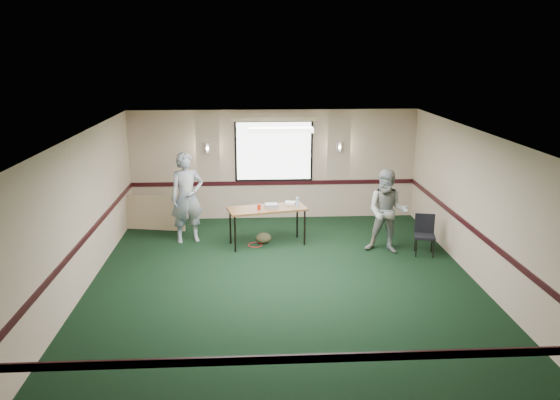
{
  "coord_description": "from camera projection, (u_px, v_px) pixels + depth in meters",
  "views": [
    {
      "loc": [
        -0.59,
        -9.12,
        4.09
      ],
      "look_at": [
        0.0,
        1.3,
        1.2
      ],
      "focal_mm": 35.0,
      "sensor_mm": 36.0,
      "label": 1
    }
  ],
  "objects": [
    {
      "name": "duffel_bag",
      "position": [
        264.0,
        238.0,
        11.88
      ],
      "size": [
        0.37,
        0.31,
        0.24
      ],
      "primitive_type": "ellipsoid",
      "rotation": [
        0.0,
        0.0,
        -0.17
      ],
      "color": "#4E472C",
      "rests_on": "ground"
    },
    {
      "name": "water_bottle",
      "position": [
        297.0,
        202.0,
        11.7
      ],
      "size": [
        0.06,
        0.06,
        0.21
      ],
      "primitive_type": "cylinder",
      "color": "#81A7D4",
      "rests_on": "folding_table"
    },
    {
      "name": "cable_coil",
      "position": [
        255.0,
        245.0,
        11.79
      ],
      "size": [
        0.31,
        0.31,
        0.02
      ],
      "primitive_type": "torus",
      "rotation": [
        0.0,
        0.0,
        -0.01
      ],
      "color": "red",
      "rests_on": "ground"
    },
    {
      "name": "projector",
      "position": [
        271.0,
        206.0,
        11.61
      ],
      "size": [
        0.28,
        0.24,
        0.09
      ],
      "primitive_type": "cube",
      "rotation": [
        0.0,
        0.0,
        0.06
      ],
      "color": "#919199",
      "rests_on": "folding_table"
    },
    {
      "name": "room_shell",
      "position": [
        278.0,
        172.0,
        11.52
      ],
      "size": [
        8.0,
        8.02,
        8.0
      ],
      "color": "tan",
      "rests_on": "ground"
    },
    {
      "name": "folding_table",
      "position": [
        267.0,
        211.0,
        11.65
      ],
      "size": [
        1.76,
        1.01,
        0.83
      ],
      "rotation": [
        0.0,
        0.0,
        0.22
      ],
      "color": "#513117",
      "rests_on": "ground"
    },
    {
      "name": "person_left",
      "position": [
        187.0,
        198.0,
        11.8
      ],
      "size": [
        0.83,
        0.66,
        1.98
      ],
      "primitive_type": "imported",
      "rotation": [
        0.0,
        0.0,
        0.29
      ],
      "color": "#3B5583",
      "rests_on": "ground"
    },
    {
      "name": "conference_chair",
      "position": [
        425.0,
        231.0,
        11.21
      ],
      "size": [
        0.48,
        0.49,
        0.82
      ],
      "rotation": [
        0.0,
        0.0,
        -0.22
      ],
      "color": "black",
      "rests_on": "ground"
    },
    {
      "name": "ground",
      "position": [
        284.0,
        283.0,
        9.9
      ],
      "size": [
        8.0,
        8.0,
        0.0
      ],
      "primitive_type": "plane",
      "color": "black",
      "rests_on": "ground"
    },
    {
      "name": "folded_table",
      "position": [
        153.0,
        213.0,
        12.77
      ],
      "size": [
        1.58,
        0.54,
        0.8
      ],
      "primitive_type": "cube",
      "rotation": [
        -0.21,
        0.0,
        -0.2
      ],
      "color": "tan",
      "rests_on": "ground"
    },
    {
      "name": "red_cup",
      "position": [
        259.0,
        207.0,
        11.5
      ],
      "size": [
        0.08,
        0.08,
        0.11
      ],
      "primitive_type": "cylinder",
      "color": "#B41D0C",
      "rests_on": "folding_table"
    },
    {
      "name": "game_console",
      "position": [
        290.0,
        203.0,
        11.9
      ],
      "size": [
        0.25,
        0.21,
        0.05
      ],
      "primitive_type": "cube",
      "rotation": [
        0.0,
        0.0,
        -0.19
      ],
      "color": "silver",
      "rests_on": "folding_table"
    },
    {
      "name": "person_right",
      "position": [
        387.0,
        212.0,
        11.18
      ],
      "size": [
        1.02,
        0.91,
        1.75
      ],
      "primitive_type": "imported",
      "rotation": [
        0.0,
        0.0,
        -0.33
      ],
      "color": "#698BA4",
      "rests_on": "ground"
    }
  ]
}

